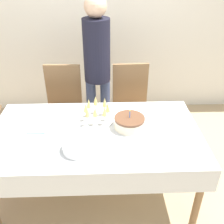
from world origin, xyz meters
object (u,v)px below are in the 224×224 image
object	(u,v)px
dining_chair_far_right	(131,103)
person_standing	(97,62)
dining_chair_far_left	(63,104)
birthday_cake	(129,122)
plate_stack_main	(79,146)
champagne_tray	(96,111)

from	to	relation	value
dining_chair_far_right	person_standing	world-z (taller)	person_standing
dining_chair_far_left	person_standing	xyz separation A→B (m)	(0.40, 0.04, 0.49)
dining_chair_far_right	person_standing	distance (m)	0.61
dining_chair_far_left	birthday_cake	bearing A→B (deg)	-48.40
person_standing	plate_stack_main	bearing A→B (deg)	-96.87
birthday_cake	plate_stack_main	bearing A→B (deg)	-145.08
dining_chair_far_left	dining_chair_far_right	bearing A→B (deg)	0.00
plate_stack_main	dining_chair_far_right	bearing A→B (deg)	64.23
champagne_tray	plate_stack_main	distance (m)	0.43
dining_chair_far_right	birthday_cake	world-z (taller)	dining_chair_far_right
dining_chair_far_right	birthday_cake	size ratio (longest dim) A/B	3.77
birthday_cake	plate_stack_main	distance (m)	0.50
birthday_cake	dining_chair_far_right	bearing A→B (deg)	82.76
dining_chair_far_right	plate_stack_main	distance (m)	1.18
dining_chair_far_left	birthday_cake	size ratio (longest dim) A/B	3.77
birthday_cake	champagne_tray	distance (m)	0.31
champagne_tray	person_standing	world-z (taller)	person_standing
dining_chair_far_left	person_standing	bearing A→B (deg)	5.69
birthday_cake	person_standing	size ratio (longest dim) A/B	0.15
plate_stack_main	person_standing	size ratio (longest dim) A/B	0.15
dining_chair_far_left	champagne_tray	size ratio (longest dim) A/B	3.09
birthday_cake	plate_stack_main	xyz separation A→B (m)	(-0.41, -0.28, -0.02)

